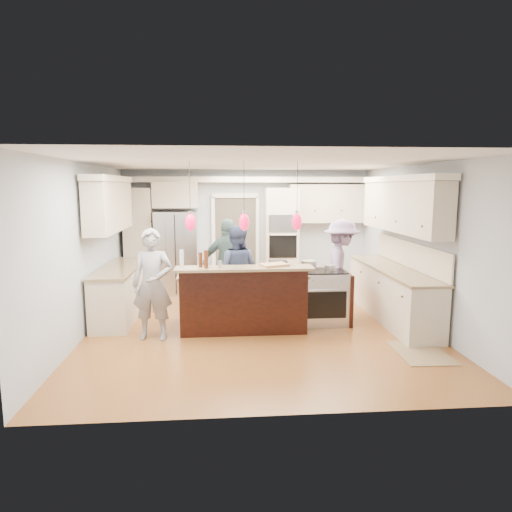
{
  "coord_description": "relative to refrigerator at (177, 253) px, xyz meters",
  "views": [
    {
      "loc": [
        -0.64,
        -7.34,
        2.32
      ],
      "look_at": [
        0.0,
        0.35,
        1.15
      ],
      "focal_mm": 32.0,
      "sensor_mm": 36.0,
      "label": 1
    }
  ],
  "objects": [
    {
      "name": "ground_plane",
      "position": [
        1.55,
        -2.64,
        -0.9
      ],
      "size": [
        6.0,
        6.0,
        0.0
      ],
      "primitive_type": "plane",
      "color": "#B06730",
      "rests_on": "ground"
    },
    {
      "name": "room_shell",
      "position": [
        1.55,
        -2.64,
        0.92
      ],
      "size": [
        5.54,
        6.04,
        2.72
      ],
      "color": "#B2BCC6",
      "rests_on": "ground"
    },
    {
      "name": "refrigerator",
      "position": [
        0.0,
        0.0,
        0.0
      ],
      "size": [
        0.9,
        0.7,
        1.8
      ],
      "primitive_type": "cube",
      "color": "#B7B7BC",
      "rests_on": "ground"
    },
    {
      "name": "oven_column",
      "position": [
        2.3,
        0.03,
        0.25
      ],
      "size": [
        0.72,
        0.69,
        2.3
      ],
      "color": "beige",
      "rests_on": "ground"
    },
    {
      "name": "back_upper_cabinets",
      "position": [
        0.8,
        0.12,
        0.77
      ],
      "size": [
        5.3,
        0.61,
        2.54
      ],
      "color": "beige",
      "rests_on": "ground"
    },
    {
      "name": "right_counter_run",
      "position": [
        3.99,
        -2.34,
        0.16
      ],
      "size": [
        0.64,
        3.1,
        2.51
      ],
      "color": "beige",
      "rests_on": "ground"
    },
    {
      "name": "left_cabinets",
      "position": [
        -0.89,
        -1.84,
        0.16
      ],
      "size": [
        0.64,
        2.3,
        2.51
      ],
      "color": "beige",
      "rests_on": "ground"
    },
    {
      "name": "kitchen_island",
      "position": [
        1.3,
        -2.57,
        -0.41
      ],
      "size": [
        2.1,
        1.46,
        1.12
      ],
      "color": "black",
      "rests_on": "ground"
    },
    {
      "name": "island_range",
      "position": [
        2.71,
        -2.49,
        -0.44
      ],
      "size": [
        0.82,
        0.71,
        0.92
      ],
      "color": "#B7B7BC",
      "rests_on": "ground"
    },
    {
      "name": "pendant_lights",
      "position": [
        1.3,
        -3.15,
        0.9
      ],
      "size": [
        1.75,
        0.15,
        1.03
      ],
      "color": "black",
      "rests_on": "ground"
    },
    {
      "name": "person_bar_end",
      "position": [
        -0.1,
        -3.09,
        -0.05
      ],
      "size": [
        0.67,
        0.48,
        1.71
      ],
      "primitive_type": "imported",
      "rotation": [
        0.0,
        0.0,
        -0.12
      ],
      "color": "gray",
      "rests_on": "ground"
    },
    {
      "name": "person_far_left",
      "position": [
        1.23,
        -1.79,
        -0.08
      ],
      "size": [
        0.93,
        0.81,
        1.63
      ],
      "primitive_type": "imported",
      "rotation": [
        0.0,
        0.0,
        2.87
      ],
      "color": "navy",
      "rests_on": "ground"
    },
    {
      "name": "person_far_right",
      "position": [
        1.1,
        -1.32,
        -0.04
      ],
      "size": [
        1.04,
        0.5,
        1.73
      ],
      "primitive_type": "imported",
      "rotation": [
        0.0,
        0.0,
        3.06
      ],
      "color": "#496665",
      "rests_on": "ground"
    },
    {
      "name": "person_range_side",
      "position": [
        3.15,
        -1.92,
        -0.03
      ],
      "size": [
        0.91,
        1.26,
        1.75
      ],
      "primitive_type": "imported",
      "rotation": [
        0.0,
        0.0,
        1.31
      ],
      "color": "gray",
      "rests_on": "ground"
    },
    {
      "name": "floor_rug",
      "position": [
        3.75,
        -4.04,
        -0.89
      ],
      "size": [
        0.71,
        1.01,
        0.01
      ],
      "primitive_type": "cube",
      "rotation": [
        0.0,
        0.0,
        -0.03
      ],
      "color": "#91744F",
      "rests_on": "ground"
    },
    {
      "name": "water_bottle",
      "position": [
        0.35,
        -3.14,
        0.35
      ],
      "size": [
        0.08,
        0.08,
        0.26
      ],
      "primitive_type": "cylinder",
      "rotation": [
        0.0,
        0.0,
        0.25
      ],
      "color": "silver",
      "rests_on": "kitchen_island"
    },
    {
      "name": "beer_bottle_a",
      "position": [
        0.64,
        -3.13,
        0.33
      ],
      "size": [
        0.06,
        0.06,
        0.22
      ],
      "primitive_type": "cylinder",
      "rotation": [
        0.0,
        0.0,
        0.04
      ],
      "color": "#471F0C",
      "rests_on": "kitchen_island"
    },
    {
      "name": "beer_bottle_b",
      "position": [
        0.72,
        -3.24,
        0.34
      ],
      "size": [
        0.07,
        0.07,
        0.23
      ],
      "primitive_type": "cylinder",
      "rotation": [
        0.0,
        0.0,
        -0.34
      ],
      "color": "#471F0C",
      "rests_on": "kitchen_island"
    },
    {
      "name": "beer_bottle_c",
      "position": [
        0.72,
        -3.13,
        0.35
      ],
      "size": [
        0.08,
        0.08,
        0.26
      ],
      "primitive_type": "cylinder",
      "rotation": [
        0.0,
        0.0,
        0.27
      ],
      "color": "#471F0C",
      "rests_on": "kitchen_island"
    },
    {
      "name": "drink_can",
      "position": [
        0.93,
        -3.23,
        0.27
      ],
      "size": [
        0.07,
        0.07,
        0.11
      ],
      "primitive_type": "cylinder",
      "rotation": [
        0.0,
        0.0,
        0.16
      ],
      "color": "#B7B7BC",
      "rests_on": "kitchen_island"
    },
    {
      "name": "cutting_board",
      "position": [
        1.77,
        -3.11,
        0.24
      ],
      "size": [
        0.48,
        0.41,
        0.03
      ],
      "primitive_type": "cube",
      "rotation": [
        0.0,
        0.0,
        0.36
      ],
      "color": "tan",
      "rests_on": "kitchen_island"
    },
    {
      "name": "pot_large",
      "position": [
        2.45,
        -2.38,
        0.1
      ],
      "size": [
        0.26,
        0.26,
        0.15
      ],
      "primitive_type": "cylinder",
      "color": "#B7B7BC",
      "rests_on": "island_range"
    },
    {
      "name": "pot_small",
      "position": [
        2.8,
        -2.48,
        0.07
      ],
      "size": [
        0.18,
        0.18,
        0.09
      ],
      "primitive_type": "cylinder",
      "color": "#B7B7BC",
      "rests_on": "island_range"
    }
  ]
}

